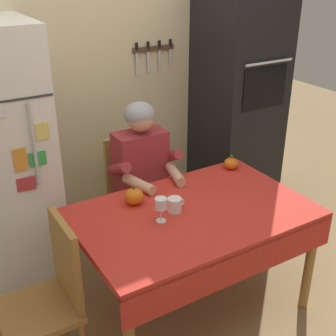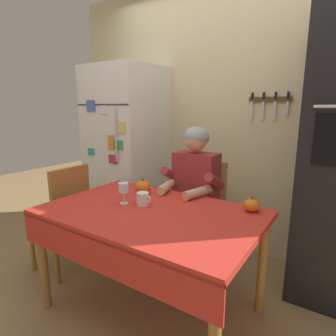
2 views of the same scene
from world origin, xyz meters
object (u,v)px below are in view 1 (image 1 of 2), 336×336
Objects in this scene: coffee_mug at (175,205)px; wine_glass at (161,205)px; pumpkin_large at (231,163)px; chair_behind_person at (134,192)px; chair_left_side at (51,294)px; dining_table at (195,224)px; wall_oven at (238,97)px; pumpkin_medium at (134,196)px; seated_person at (145,174)px.

wine_glass is (-0.13, -0.05, 0.07)m from coffee_mug.
pumpkin_large is (0.78, 0.34, -0.07)m from wine_glass.
chair_behind_person is 1.00× the size of chair_left_side.
pumpkin_large is at bearing 33.28° from dining_table.
chair_left_side is at bearing 178.86° from dining_table.
wall_oven is at bearing 36.43° from coffee_mug.
coffee_mug is at bearing -143.57° from wall_oven.
chair_behind_person reaches higher than dining_table.
chair_behind_person reaches higher than wine_glass.
chair_behind_person is at bearing 63.66° from pumpkin_medium.
wall_oven is 1.50× the size of dining_table.
coffee_mug is 1.08× the size of pumpkin_large.
seated_person is 9.95× the size of pumpkin_medium.
chair_behind_person is at bearing 142.86° from pumpkin_large.
wine_glass reaches higher than dining_table.
wine_glass is at bearing -156.72° from coffee_mug.
wall_oven is 2.26× the size of chair_left_side.
pumpkin_medium reaches higher than coffee_mug.
dining_table is at bearing -36.35° from coffee_mug.
wall_oven is at bearing 7.00° from chair_behind_person.
wine_glass is at bearing -156.19° from pumpkin_large.
wall_oven is 1.45m from dining_table.
dining_table is 12.39× the size of coffee_mug.
chair_behind_person is (-0.01, 0.79, -0.14)m from dining_table.
coffee_mug is at bearing -97.13° from chair_behind_person.
dining_table is at bearing -89.26° from chair_behind_person.
pumpkin_large is (0.66, 0.29, -0.00)m from coffee_mug.
wall_oven is 2.26× the size of chair_behind_person.
chair_behind_person is 7.43× the size of pumpkin_medium.
pumpkin_large is at bearing 23.91° from coffee_mug.
coffee_mug is (-0.09, -0.53, 0.05)m from seated_person.
wine_glass is at bearing 0.14° from chair_left_side.
pumpkin_large is at bearing -22.95° from seated_person.
seated_person is 1.34× the size of chair_left_side.
pumpkin_large is at bearing -37.14° from chair_behind_person.
pumpkin_medium is (0.64, 0.26, 0.28)m from chair_left_side.
chair_left_side reaches higher than pumpkin_large.
pumpkin_medium is (-0.16, 0.20, 0.01)m from coffee_mug.
wine_glass is (0.67, 0.00, 0.34)m from chair_left_side.
chair_left_side is (-0.89, -0.77, 0.00)m from chair_behind_person.
chair_behind_person is at bearing 90.74° from dining_table.
chair_left_side reaches higher than coffee_mug.
coffee_mug is at bearing -156.09° from pumpkin_large.
seated_person is at bearing 80.37° from coffee_mug.
chair_left_side is (-0.89, -0.59, -0.23)m from seated_person.
pumpkin_medium is (-0.82, -0.09, 0.01)m from pumpkin_large.
wall_oven is at bearing 35.29° from wine_glass.
seated_person is at bearing 69.71° from wine_glass.
dining_table is 1.12× the size of seated_person.
dining_table is (-1.05, -0.92, -0.39)m from wall_oven.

